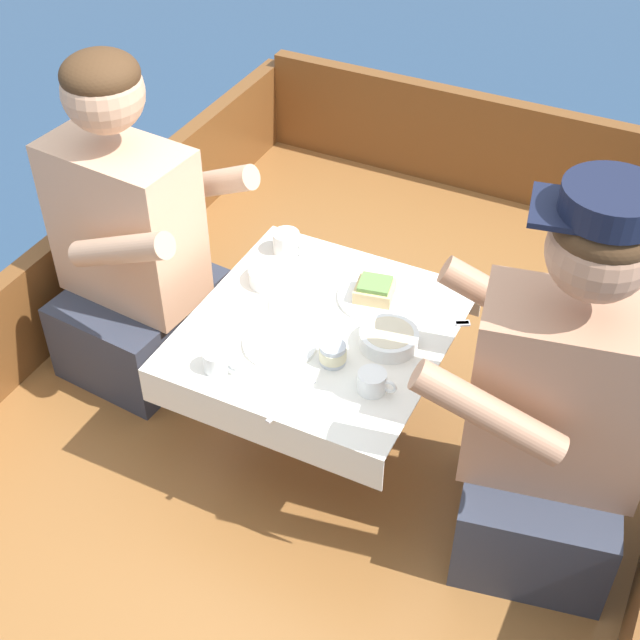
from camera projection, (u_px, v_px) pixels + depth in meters
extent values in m
plane|color=navy|center=(310.00, 511.00, 2.67)|extent=(60.00, 60.00, 0.00)
cube|color=brown|center=(310.00, 481.00, 2.58)|extent=(1.91, 3.06, 0.28)
cube|color=brown|center=(35.00, 308.00, 2.68)|extent=(0.06, 3.06, 0.34)
cube|color=brown|center=(487.00, 145.00, 3.37)|extent=(1.79, 0.06, 0.39)
cylinder|color=#B2B2B7|center=(320.00, 385.00, 2.40)|extent=(0.07, 0.07, 0.38)
cube|color=brown|center=(320.00, 330.00, 2.27)|extent=(0.61, 0.65, 0.02)
cube|color=white|center=(320.00, 327.00, 2.27)|extent=(0.64, 0.68, 0.00)
cube|color=white|center=(256.00, 429.00, 2.07)|extent=(0.64, 0.00, 0.10)
cube|color=white|center=(373.00, 271.00, 2.53)|extent=(0.64, 0.00, 0.10)
cube|color=#333847|center=(143.00, 323.00, 2.69)|extent=(0.40, 0.47, 0.26)
cube|color=tan|center=(125.00, 223.00, 2.46)|extent=(0.42, 0.25, 0.47)
sphere|color=tan|center=(103.00, 92.00, 2.20)|extent=(0.21, 0.21, 0.21)
ellipsoid|color=#472D19|center=(100.00, 74.00, 2.17)|extent=(0.20, 0.20, 0.12)
cylinder|color=tan|center=(207.00, 184.00, 2.46)|extent=(0.34, 0.10, 0.21)
cylinder|color=tan|center=(120.00, 250.00, 2.23)|extent=(0.34, 0.10, 0.21)
cube|color=#333847|center=(537.00, 497.00, 2.20)|extent=(0.44, 0.50, 0.26)
cube|color=tan|center=(564.00, 393.00, 1.96)|extent=(0.43, 0.29, 0.47)
sphere|color=tan|center=(600.00, 250.00, 1.70)|extent=(0.21, 0.21, 0.21)
ellipsoid|color=#472D19|center=(605.00, 229.00, 1.67)|extent=(0.20, 0.20, 0.12)
cylinder|color=tan|center=(489.00, 413.00, 1.80)|extent=(0.34, 0.13, 0.21)
cylinder|color=tan|center=(508.00, 304.00, 2.07)|extent=(0.34, 0.13, 0.21)
cylinder|color=black|center=(612.00, 202.00, 1.63)|extent=(0.19, 0.19, 0.06)
cube|color=black|center=(557.00, 208.00, 1.67)|extent=(0.13, 0.16, 0.01)
cylinder|color=white|center=(374.00, 298.00, 2.34)|extent=(0.20, 0.20, 0.01)
cylinder|color=white|center=(280.00, 343.00, 2.21)|extent=(0.19, 0.19, 0.01)
cube|color=#E0BC7F|center=(375.00, 291.00, 2.33)|extent=(0.11, 0.11, 0.04)
cube|color=#669347|center=(375.00, 284.00, 2.31)|extent=(0.09, 0.09, 0.01)
cylinder|color=white|center=(272.00, 276.00, 2.39)|extent=(0.13, 0.13, 0.04)
cylinder|color=beige|center=(272.00, 273.00, 2.39)|extent=(0.10, 0.10, 0.02)
cylinder|color=white|center=(389.00, 339.00, 2.20)|extent=(0.15, 0.15, 0.04)
cylinder|color=beige|center=(389.00, 336.00, 2.19)|extent=(0.12, 0.12, 0.02)
cylinder|color=white|center=(286.00, 242.00, 2.49)|extent=(0.08, 0.08, 0.06)
torus|color=white|center=(301.00, 246.00, 2.47)|extent=(0.04, 0.01, 0.04)
cylinder|color=#3D2314|center=(286.00, 237.00, 2.48)|extent=(0.06, 0.06, 0.01)
cylinder|color=white|center=(372.00, 382.00, 2.08)|extent=(0.07, 0.07, 0.05)
torus|color=white|center=(390.00, 387.00, 2.06)|extent=(0.04, 0.01, 0.04)
cylinder|color=#3D2314|center=(372.00, 377.00, 2.07)|extent=(0.06, 0.06, 0.01)
cylinder|color=white|center=(217.00, 361.00, 2.13)|extent=(0.07, 0.07, 0.05)
torus|color=white|center=(232.00, 365.00, 2.11)|extent=(0.04, 0.01, 0.04)
cylinder|color=#3D2314|center=(216.00, 356.00, 2.12)|extent=(0.06, 0.06, 0.01)
cylinder|color=silver|center=(333.00, 354.00, 2.15)|extent=(0.06, 0.06, 0.05)
cylinder|color=beige|center=(333.00, 354.00, 2.15)|extent=(0.07, 0.07, 0.03)
cube|color=silver|center=(291.00, 401.00, 2.06)|extent=(0.05, 0.17, 0.00)
cube|color=silver|center=(436.00, 324.00, 2.27)|extent=(0.15, 0.09, 0.00)
cube|color=silver|center=(463.00, 323.00, 2.27)|extent=(0.04, 0.04, 0.00)
cube|color=silver|center=(272.00, 302.00, 2.33)|extent=(0.09, 0.16, 0.00)
cube|color=silver|center=(272.00, 286.00, 2.39)|extent=(0.03, 0.04, 0.00)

